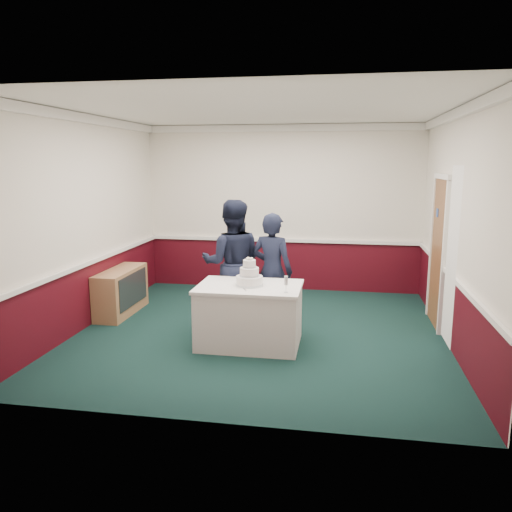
% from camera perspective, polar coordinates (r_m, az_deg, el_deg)
% --- Properties ---
extents(ground, '(5.00, 5.00, 0.00)m').
position_cam_1_polar(ground, '(7.05, 0.45, -8.68)').
color(ground, black).
rests_on(ground, ground).
extents(room_shell, '(5.00, 5.00, 3.00)m').
position_cam_1_polar(room_shell, '(7.25, 1.88, 7.75)').
color(room_shell, silver).
rests_on(room_shell, ground).
extents(sideboard, '(0.41, 1.20, 0.70)m').
position_cam_1_polar(sideboard, '(8.07, -15.15, -3.95)').
color(sideboard, '#A97952').
rests_on(sideboard, ground).
extents(cake_table, '(1.32, 0.92, 0.79)m').
position_cam_1_polar(cake_table, '(6.48, -0.75, -6.71)').
color(cake_table, white).
rests_on(cake_table, ground).
extents(wedding_cake, '(0.35, 0.35, 0.36)m').
position_cam_1_polar(wedding_cake, '(6.34, -0.76, -2.40)').
color(wedding_cake, white).
rests_on(wedding_cake, cake_table).
extents(cake_knife, '(0.10, 0.21, 0.00)m').
position_cam_1_polar(cake_knife, '(6.19, -1.37, -3.78)').
color(cake_knife, silver).
rests_on(cake_knife, cake_table).
extents(champagne_flute, '(0.05, 0.05, 0.21)m').
position_cam_1_polar(champagne_flute, '(6.00, 3.45, -2.92)').
color(champagne_flute, silver).
rests_on(champagne_flute, cake_table).
extents(person_man, '(0.97, 0.81, 1.82)m').
position_cam_1_polar(person_man, '(7.16, -2.74, -0.82)').
color(person_man, black).
rests_on(person_man, ground).
extents(person_woman, '(0.69, 0.55, 1.66)m').
position_cam_1_polar(person_woman, '(7.01, 1.85, -1.76)').
color(person_woman, black).
rests_on(person_woman, ground).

